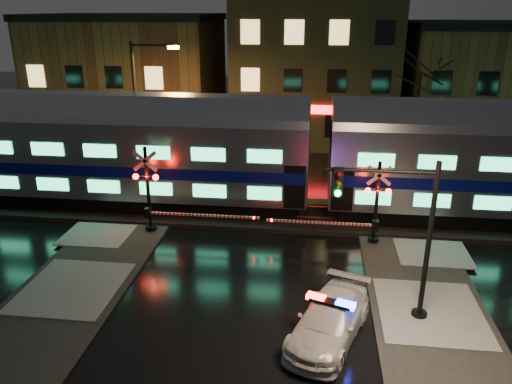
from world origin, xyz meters
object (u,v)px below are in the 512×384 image
(crossing_signal_right, at_px, (368,212))
(crossing_signal_left, at_px, (156,199))
(police_car, at_px, (329,320))
(traffic_light, at_px, (401,239))
(streetlight, at_px, (141,105))

(crossing_signal_right, xyz_separation_m, crossing_signal_left, (-9.58, 0.01, 0.13))
(police_car, relative_size, crossing_signal_left, 0.81)
(traffic_light, bearing_deg, crossing_signal_right, 86.04)
(crossing_signal_left, height_order, streetlight, streetlight)
(crossing_signal_left, bearing_deg, crossing_signal_right, -0.04)
(crossing_signal_right, xyz_separation_m, streetlight, (-12.35, 6.70, 3.17))
(streetlight, bearing_deg, traffic_light, -43.92)
(police_car, distance_m, traffic_light, 3.47)
(crossing_signal_left, relative_size, streetlight, 0.71)
(police_car, height_order, traffic_light, traffic_light)
(streetlight, bearing_deg, police_car, -52.18)
(crossing_signal_right, relative_size, streetlight, 0.66)
(police_car, relative_size, traffic_light, 0.85)
(crossing_signal_right, distance_m, streetlight, 14.40)
(police_car, xyz_separation_m, streetlight, (-10.63, 13.70, 4.10))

